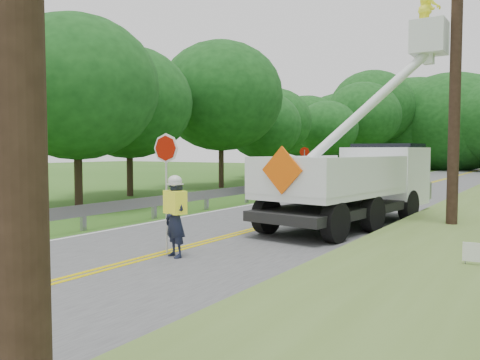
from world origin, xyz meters
The scene contains 10 objects.
ground centered at (0.00, 0.00, 0.00)m, with size 140.00×140.00×0.00m, color #2D5D18.
road centered at (0.00, 14.00, 0.01)m, with size 7.20×96.00×0.03m.
guardrail centered at (-4.02, 14.91, 0.55)m, with size 0.18×48.00×0.77m.
treeline_left centered at (-10.43, 32.37, 5.64)m, with size 10.36×58.31×11.41m.
flagger centered at (0.47, 2.64, 0.98)m, with size 1.08×0.57×2.68m.
bucket_truck centered at (2.37, 9.82, 1.59)m, with size 4.34×7.53×7.06m.
suv_silver centered at (-2.34, 17.53, 0.79)m, with size 2.57×5.57×1.55m, color silver.
suv_darkgrey centered at (-2.32, 23.14, 0.71)m, with size 1.93×4.74×1.37m, color #3A3C41.
stop_sign_permanent centered at (-3.98, 18.68, 1.65)m, with size 0.49×0.26×2.50m.
yard_sign centered at (6.24, 3.98, 0.50)m, with size 0.48×0.05×0.69m.
Camera 1 is at (7.34, -5.54, 2.33)m, focal length 37.07 mm.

